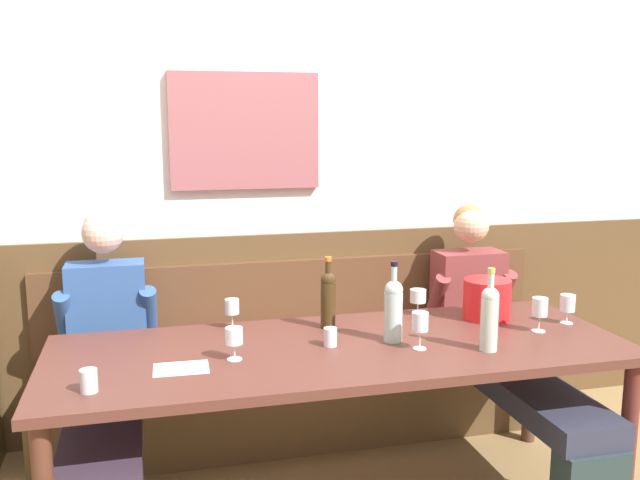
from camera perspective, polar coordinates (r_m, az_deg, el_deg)
name	(u,v)px	position (r m, az deg, el deg)	size (l,w,h in m)	color
room_wall_back	(292,174)	(3.74, -2.34, 5.54)	(6.80, 0.12, 2.80)	silver
wood_wainscot_panel	(296,329)	(3.85, -2.04, -7.40)	(6.80, 0.03, 1.08)	brown
wall_bench	(304,387)	(3.75, -1.32, -12.14)	(2.74, 0.42, 0.94)	brown
dining_table	(341,361)	(2.96, 1.78, -10.06)	(2.44, 0.90, 0.75)	#532B23
person_center_right_seat	(105,372)	(3.18, -17.47, -10.40)	(0.47, 1.32, 1.28)	#342E3C
person_right_seat	(501,340)	(3.60, 14.85, -8.08)	(0.48, 1.32, 1.24)	#243434
ice_bucket	(487,299)	(3.38, 13.72, -4.80)	(0.23, 0.23, 0.19)	red
wine_bottle_green_tall	(489,316)	(2.91, 13.92, -6.15)	(0.07, 0.07, 0.35)	#B8C8BA
wine_bottle_clear_water	(328,297)	(3.13, 0.68, -4.79)	(0.07, 0.07, 0.33)	#3D2B14
wine_bottle_amber_mid	(393,308)	(2.96, 6.12, -5.67)	(0.08, 0.08, 0.35)	#AEC7BE
wine_glass_center_rear	(420,324)	(2.89, 8.33, -6.89)	(0.07, 0.07, 0.16)	silver
wine_glass_mid_right	(234,337)	(2.76, -7.16, -8.01)	(0.07, 0.07, 0.13)	silver
wine_glass_mid_left	(567,305)	(3.41, 19.90, -5.09)	(0.07, 0.07, 0.14)	silver
wine_glass_center_front	(418,297)	(3.39, 8.15, -4.74)	(0.08, 0.08, 0.13)	silver
wine_glass_by_bottle	(540,309)	(3.24, 17.81, -5.47)	(0.07, 0.07, 0.16)	silver
wine_glass_right_end	(232,308)	(3.17, -7.33, -5.67)	(0.06, 0.06, 0.14)	silver
water_tumbler_center	(89,381)	(2.58, -18.69, -11.04)	(0.06, 0.06, 0.08)	silver
water_tumbler_right	(330,337)	(2.92, 0.86, -8.07)	(0.06, 0.06, 0.08)	silver
tasting_sheet_left_guest	(181,369)	(2.73, -11.48, -10.44)	(0.21, 0.15, 0.00)	white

